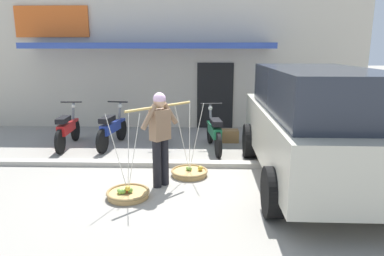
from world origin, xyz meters
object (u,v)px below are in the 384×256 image
wooden_crate (230,136)px  motorcycle_end_of_row (214,132)px  fruit_basket_right_side (190,172)px  motorcycle_second_in_row (112,129)px  fruit_basket_left_side (128,193)px  fruit_vendor (160,133)px  motorcycle_third_in_row (164,133)px  parked_truck (314,122)px  motorcycle_nearest_shop (67,129)px

wooden_crate → motorcycle_end_of_row: bearing=-118.9°
fruit_basket_right_side → motorcycle_second_in_row: (-2.03, 2.01, 0.38)m
motorcycle_end_of_row → motorcycle_second_in_row: bearing=174.3°
fruit_basket_left_side → fruit_basket_right_side: (0.99, 1.06, -0.00)m
motorcycle_second_in_row → motorcycle_end_of_row: size_ratio=1.00×
fruit_basket_right_side → motorcycle_second_in_row: fruit_basket_right_side is taller
fruit_vendor → motorcycle_third_in_row: (-0.18, 2.19, -0.52)m
fruit_vendor → motorcycle_second_in_row: 3.02m
motorcycle_end_of_row → parked_truck: (1.72, -2.02, 0.68)m
fruit_basket_left_side → wooden_crate: fruit_basket_left_side is taller
fruit_basket_right_side → motorcycle_third_in_row: (-0.68, 1.66, 0.38)m
fruit_vendor → motorcycle_third_in_row: fruit_vendor is taller
motorcycle_second_in_row → motorcycle_third_in_row: bearing=-14.8°
motorcycle_nearest_shop → wooden_crate: size_ratio=4.14×
fruit_vendor → wooden_crate: (1.48, 3.11, -0.82)m
motorcycle_third_in_row → parked_truck: size_ratio=0.38×
motorcycle_third_in_row → wooden_crate: bearing=29.0°
motorcycle_end_of_row → fruit_basket_right_side: bearing=-106.8°
fruit_basket_left_side → motorcycle_second_in_row: 3.27m
fruit_basket_left_side → parked_truck: size_ratio=0.30×
fruit_vendor → motorcycle_nearest_shop: bearing=136.8°
parked_truck → motorcycle_end_of_row: bearing=130.4°
motorcycle_nearest_shop → motorcycle_end_of_row: (3.66, -0.18, 0.00)m
motorcycle_end_of_row → wooden_crate: 0.98m
motorcycle_second_in_row → parked_truck: 4.89m
fruit_basket_right_side → wooden_crate: bearing=69.2°
motorcycle_second_in_row → motorcycle_third_in_row: same height
motorcycle_nearest_shop → motorcycle_second_in_row: size_ratio=1.00×
fruit_vendor → fruit_basket_right_side: fruit_vendor is taller
fruit_basket_right_side → motorcycle_second_in_row: 2.88m
fruit_basket_right_side → motorcycle_nearest_shop: bearing=148.1°
fruit_basket_right_side → wooden_crate: (0.98, 2.58, 0.09)m
motorcycle_end_of_row → parked_truck: parked_truck is taller
fruit_basket_left_side → motorcycle_nearest_shop: (-2.14, 3.01, 0.38)m
motorcycle_third_in_row → wooden_crate: (1.66, 0.92, -0.29)m
motorcycle_second_in_row → motorcycle_end_of_row: 2.57m
fruit_vendor → motorcycle_second_in_row: (-1.53, 2.55, -0.52)m
fruit_basket_right_side → motorcycle_nearest_shop: 3.70m
motorcycle_third_in_row → motorcycle_end_of_row: bearing=4.9°
motorcycle_end_of_row → parked_truck: bearing=-49.6°
motorcycle_nearest_shop → motorcycle_third_in_row: (2.45, -0.29, 0.00)m
fruit_vendor → motorcycle_end_of_row: 2.56m
motorcycle_second_in_row → fruit_vendor: bearing=-58.9°
motorcycle_third_in_row → motorcycle_second_in_row: bearing=165.2°
fruit_basket_left_side → motorcycle_third_in_row: 2.76m
fruit_basket_right_side → motorcycle_end_of_row: 1.88m
fruit_vendor → motorcycle_end_of_row: (1.02, 2.29, -0.52)m
fruit_basket_left_side → motorcycle_third_in_row: fruit_basket_left_side is taller
fruit_basket_left_side → parked_truck: 3.50m
motorcycle_second_in_row → motorcycle_end_of_row: bearing=-5.7°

